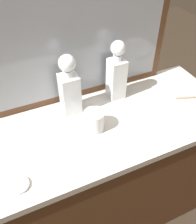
% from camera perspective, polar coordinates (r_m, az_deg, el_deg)
% --- Properties ---
extents(ground_plane, '(6.00, 6.00, 0.00)m').
position_cam_1_polar(ground_plane, '(1.82, 0.00, -22.27)').
color(ground_plane, '#2D2319').
extents(dresser, '(1.31, 0.51, 0.85)m').
position_cam_1_polar(dresser, '(1.45, 0.00, -14.97)').
color(dresser, brown).
rests_on(dresser, ground_plane).
extents(dresser_mirror, '(0.94, 0.03, 0.58)m').
position_cam_1_polar(dresser_mirror, '(1.12, -5.24, 15.57)').
color(dresser_mirror, brown).
rests_on(dresser_mirror, dresser).
extents(crystal_decanter_far_left, '(0.08, 0.08, 0.30)m').
position_cam_1_polar(crystal_decanter_far_left, '(1.12, -6.57, 4.95)').
color(crystal_decanter_far_left, white).
rests_on(crystal_decanter_far_left, dresser).
extents(crystal_decanter_rear, '(0.08, 0.08, 0.30)m').
position_cam_1_polar(crystal_decanter_rear, '(1.20, 4.28, 8.32)').
color(crystal_decanter_rear, white).
rests_on(crystal_decanter_rear, dresser).
extents(crystal_tumbler_center, '(0.09, 0.09, 0.09)m').
position_cam_1_polar(crystal_tumbler_center, '(1.07, -0.91, -2.19)').
color(crystal_tumbler_center, white).
rests_on(crystal_tumbler_center, dresser).
extents(silver_brush_rear, '(0.16, 0.10, 0.02)m').
position_cam_1_polar(silver_brush_rear, '(1.34, 20.01, 3.87)').
color(silver_brush_rear, '#B7A88C').
rests_on(silver_brush_rear, dresser).
extents(porcelain_dish, '(0.07, 0.07, 0.01)m').
position_cam_1_polar(porcelain_dish, '(0.96, -17.71, -15.82)').
color(porcelain_dish, silver).
rests_on(porcelain_dish, dresser).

